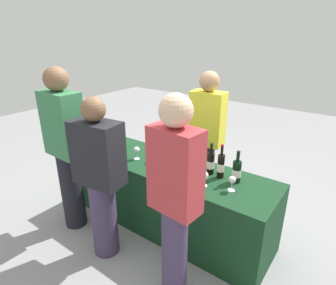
{
  "coord_description": "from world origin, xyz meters",
  "views": [
    {
      "loc": [
        1.55,
        -2.09,
        2.03
      ],
      "look_at": [
        0.0,
        0.0,
        0.99
      ],
      "focal_mm": 30.0,
      "sensor_mm": 36.0,
      "label": 1
    }
  ],
  "objects_px": {
    "wine_bottle_0": "(169,149)",
    "wine_glass_2": "(187,166)",
    "wine_glass_3": "(197,170)",
    "guest_2": "(175,198)",
    "ice_bucket": "(118,136)",
    "wine_glass_1": "(162,161)",
    "guest_1": "(100,177)",
    "wine_bottle_1": "(196,159)",
    "wine_bottle_2": "(211,163)",
    "server_pouring": "(206,137)",
    "wine_bottle_4": "(237,171)",
    "wine_glass_0": "(137,150)",
    "guest_0": "(66,147)",
    "wine_glass_5": "(232,180)",
    "wine_bottle_3": "(221,166)",
    "wine_glass_4": "(205,176)"
  },
  "relations": [
    {
      "from": "wine_glass_0",
      "to": "wine_glass_2",
      "type": "relative_size",
      "value": 0.99
    },
    {
      "from": "wine_bottle_2",
      "to": "wine_glass_3",
      "type": "relative_size",
      "value": 2.44
    },
    {
      "from": "wine_glass_2",
      "to": "wine_glass_5",
      "type": "height_order",
      "value": "wine_glass_2"
    },
    {
      "from": "guest_0",
      "to": "wine_bottle_0",
      "type": "bearing_deg",
      "value": 45.78
    },
    {
      "from": "wine_glass_4",
      "to": "wine_glass_1",
      "type": "bearing_deg",
      "value": 177.07
    },
    {
      "from": "guest_0",
      "to": "wine_bottle_4",
      "type": "bearing_deg",
      "value": 25.61
    },
    {
      "from": "wine_glass_5",
      "to": "guest_2",
      "type": "relative_size",
      "value": 0.08
    },
    {
      "from": "wine_bottle_3",
      "to": "wine_glass_0",
      "type": "distance_m",
      "value": 0.92
    },
    {
      "from": "wine_bottle_4",
      "to": "wine_bottle_3",
      "type": "bearing_deg",
      "value": -176.66
    },
    {
      "from": "wine_bottle_4",
      "to": "wine_glass_0",
      "type": "xyz_separation_m",
      "value": [
        -1.06,
        -0.17,
        -0.01
      ]
    },
    {
      "from": "wine_glass_0",
      "to": "wine_glass_3",
      "type": "relative_size",
      "value": 1.08
    },
    {
      "from": "wine_bottle_0",
      "to": "wine_glass_4",
      "type": "relative_size",
      "value": 2.21
    },
    {
      "from": "wine_glass_3",
      "to": "guest_1",
      "type": "relative_size",
      "value": 0.08
    },
    {
      "from": "wine_glass_3",
      "to": "guest_2",
      "type": "height_order",
      "value": "guest_2"
    },
    {
      "from": "wine_bottle_0",
      "to": "wine_bottle_3",
      "type": "relative_size",
      "value": 0.94
    },
    {
      "from": "wine_glass_3",
      "to": "wine_bottle_1",
      "type": "bearing_deg",
      "value": 125.2
    },
    {
      "from": "wine_bottle_2",
      "to": "wine_bottle_3",
      "type": "height_order",
      "value": "wine_bottle_3"
    },
    {
      "from": "guest_1",
      "to": "wine_bottle_2",
      "type": "bearing_deg",
      "value": 41.23
    },
    {
      "from": "wine_bottle_2",
      "to": "wine_bottle_3",
      "type": "distance_m",
      "value": 0.11
    },
    {
      "from": "wine_bottle_4",
      "to": "guest_0",
      "type": "height_order",
      "value": "guest_0"
    },
    {
      "from": "wine_bottle_0",
      "to": "wine_glass_0",
      "type": "height_order",
      "value": "wine_bottle_0"
    },
    {
      "from": "wine_bottle_0",
      "to": "wine_glass_2",
      "type": "height_order",
      "value": "wine_bottle_0"
    },
    {
      "from": "server_pouring",
      "to": "guest_0",
      "type": "xyz_separation_m",
      "value": [
        -0.96,
        -1.2,
        0.04
      ]
    },
    {
      "from": "wine_bottle_3",
      "to": "guest_2",
      "type": "bearing_deg",
      "value": -88.26
    },
    {
      "from": "wine_glass_0",
      "to": "guest_1",
      "type": "height_order",
      "value": "guest_1"
    },
    {
      "from": "wine_bottle_1",
      "to": "guest_1",
      "type": "xyz_separation_m",
      "value": [
        -0.52,
        -0.78,
        -0.03
      ]
    },
    {
      "from": "wine_bottle_0",
      "to": "wine_bottle_1",
      "type": "xyz_separation_m",
      "value": [
        0.36,
        -0.04,
        -0.0
      ]
    },
    {
      "from": "ice_bucket",
      "to": "wine_bottle_2",
      "type": "bearing_deg",
      "value": -0.8
    },
    {
      "from": "wine_bottle_0",
      "to": "wine_glass_2",
      "type": "bearing_deg",
      "value": -30.79
    },
    {
      "from": "wine_glass_2",
      "to": "ice_bucket",
      "type": "xyz_separation_m",
      "value": [
        -1.12,
        0.2,
        0.0
      ]
    },
    {
      "from": "wine_bottle_4",
      "to": "wine_glass_3",
      "type": "height_order",
      "value": "wine_bottle_4"
    },
    {
      "from": "wine_bottle_4",
      "to": "ice_bucket",
      "type": "bearing_deg",
      "value": 179.27
    },
    {
      "from": "wine_bottle_0",
      "to": "wine_bottle_4",
      "type": "distance_m",
      "value": 0.8
    },
    {
      "from": "wine_glass_2",
      "to": "wine_glass_1",
      "type": "bearing_deg",
      "value": -172.17
    },
    {
      "from": "wine_glass_4",
      "to": "wine_bottle_0",
      "type": "bearing_deg",
      "value": 154.74
    },
    {
      "from": "wine_bottle_4",
      "to": "wine_glass_2",
      "type": "distance_m",
      "value": 0.46
    },
    {
      "from": "wine_glass_0",
      "to": "wine_glass_4",
      "type": "relative_size",
      "value": 0.99
    },
    {
      "from": "wine_bottle_4",
      "to": "wine_bottle_1",
      "type": "bearing_deg",
      "value": 179.22
    },
    {
      "from": "wine_glass_1",
      "to": "wine_glass_5",
      "type": "bearing_deg",
      "value": 3.63
    },
    {
      "from": "wine_bottle_1",
      "to": "wine_bottle_2",
      "type": "bearing_deg",
      "value": -1.39
    },
    {
      "from": "server_pouring",
      "to": "wine_bottle_4",
      "type": "bearing_deg",
      "value": 135.34
    },
    {
      "from": "wine_bottle_0",
      "to": "wine_glass_5",
      "type": "xyz_separation_m",
      "value": [
        0.83,
        -0.21,
        -0.01
      ]
    },
    {
      "from": "wine_bottle_4",
      "to": "wine_glass_5",
      "type": "distance_m",
      "value": 0.17
    },
    {
      "from": "wine_glass_3",
      "to": "guest_0",
      "type": "bearing_deg",
      "value": -157.15
    },
    {
      "from": "ice_bucket",
      "to": "server_pouring",
      "type": "height_order",
      "value": "server_pouring"
    },
    {
      "from": "ice_bucket",
      "to": "wine_glass_1",
      "type": "bearing_deg",
      "value": -15.21
    },
    {
      "from": "wine_glass_5",
      "to": "wine_bottle_2",
      "type": "bearing_deg",
      "value": 150.64
    },
    {
      "from": "wine_glass_0",
      "to": "wine_glass_3",
      "type": "bearing_deg",
      "value": 0.17
    },
    {
      "from": "wine_glass_1",
      "to": "server_pouring",
      "type": "relative_size",
      "value": 0.08
    },
    {
      "from": "wine_glass_5",
      "to": "wine_bottle_0",
      "type": "bearing_deg",
      "value": 165.69
    }
  ]
}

